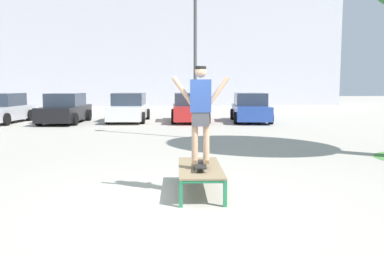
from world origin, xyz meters
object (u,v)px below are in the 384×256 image
Objects in this scene: skate_box at (200,169)px; skateboard at (200,165)px; light_post at (195,31)px; car_red at (190,108)px; car_blue at (250,109)px; skater at (201,108)px; car_black at (65,109)px; car_silver at (2,109)px; car_white at (129,108)px.

skateboard is at bearing -93.49° from skate_box.
car_red is at bearing 86.68° from light_post.
car_blue is (3.17, -0.33, 0.00)m from car_red.
skater is 7.94m from light_post.
skate_box is at bearing -69.13° from car_black.
car_silver is at bearing 120.54° from skateboard.
skater reaches higher than car_black.
car_black is at bearing 110.57° from skateboard.
skate_box is 0.45× the size of car_black.
car_silver is 9.51m from car_red.
car_blue is (9.52, -0.22, 0.00)m from car_black.
car_silver is (-8.45, 14.12, 0.28)m from skate_box.
light_post is at bearing -47.40° from car_black.
car_silver is 11.77m from light_post.
car_white is (-2.10, 14.52, 0.15)m from skateboard.
light_post is at bearing 84.82° from skater.
car_white is 0.99× the size of car_blue.
skateboard is at bearing -95.18° from light_post.
car_black and car_red have the same top height.
skateboard is at bearing -107.05° from car_blue.
skateboard is 0.19× the size of car_red.
car_silver is (-8.44, 14.31, 0.15)m from skateboard.
skater is at bearing -69.43° from car_black.
car_silver is 1.00× the size of car_blue.
car_white and car_blue have the same top height.
skateboard is 14.68m from car_white.
car_silver reaches higher than skateboard.
car_white reaches higher than skate_box.
car_black is at bearing -4.70° from car_silver.
light_post is (-0.38, -6.59, 3.13)m from car_red.
skateboard is at bearing -94.32° from car_red.
car_black is at bearing 110.57° from skater.
car_black reaches higher than skate_box.
car_white is (6.34, 0.21, 0.00)m from car_silver.
car_black is at bearing 132.60° from light_post.
skateboard is 14.20m from car_red.
car_blue is at bearing -6.20° from car_white.
car_blue is at bearing -1.31° from car_black.
car_red is 0.73× the size of light_post.
skate_box is 2.38× the size of skateboard.
skater is 15.03m from car_black.
car_red and car_blue have the same top height.
car_silver is at bearing 177.84° from car_blue.
car_silver and car_black have the same top height.
car_blue is 7.85m from light_post.
skate_box is at bearing -81.61° from car_white.
light_post is at bearing -93.32° from car_red.
car_black is 1.01× the size of car_red.
car_white is at bearing 8.45° from car_black.
car_white reaches higher than skateboard.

